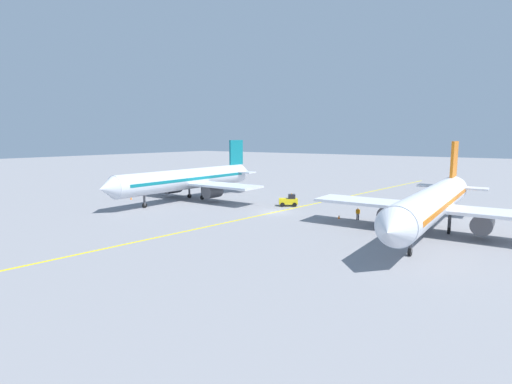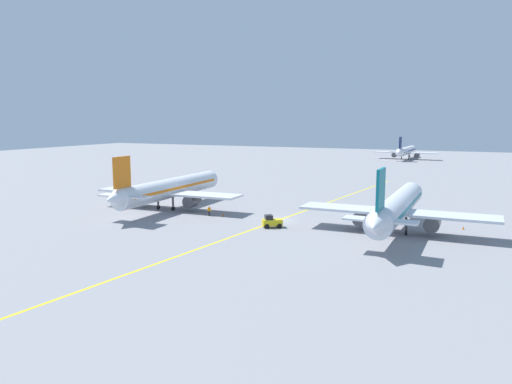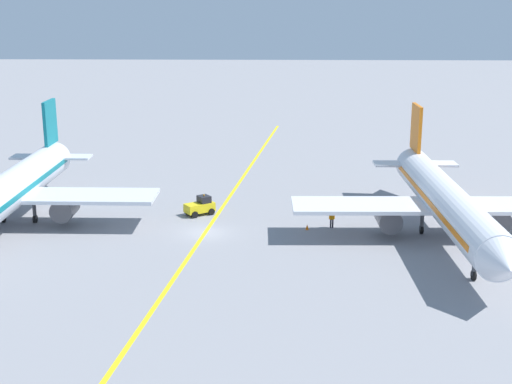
{
  "view_description": "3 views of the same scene",
  "coord_description": "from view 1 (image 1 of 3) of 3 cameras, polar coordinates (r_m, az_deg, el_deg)",
  "views": [
    {
      "loc": [
        -31.93,
        49.42,
        11.1
      ],
      "look_at": [
        4.89,
        -2.06,
        2.45
      ],
      "focal_mm": 28.0,
      "sensor_mm": 36.0,
      "label": 1
    },
    {
      "loc": [
        29.93,
        -74.8,
        16.46
      ],
      "look_at": [
        -3.25,
        -2.24,
        4.73
      ],
      "focal_mm": 35.0,
      "sensor_mm": 36.0,
      "label": 2
    },
    {
      "loc": [
        -6.66,
        64.62,
        21.65
      ],
      "look_at": [
        -4.75,
        -4.74,
        2.79
      ],
      "focal_mm": 50.0,
      "sensor_mm": 36.0,
      "label": 3
    }
  ],
  "objects": [
    {
      "name": "baggage_tug_white",
      "position": [
        65.22,
        4.72,
        -1.24
      ],
      "size": [
        3.32,
        2.95,
        2.11
      ],
      "color": "gold",
      "rests_on": "ground"
    },
    {
      "name": "ground_plane",
      "position": [
        59.88,
        2.66,
        -2.91
      ],
      "size": [
        400.0,
        400.0,
        0.0
      ],
      "primitive_type": "plane",
      "color": "gray"
    },
    {
      "name": "airplane_at_gate",
      "position": [
        49.7,
        23.98,
        -1.45
      ],
      "size": [
        28.11,
        35.46,
        10.6
      ],
      "color": "silver",
      "rests_on": "ground"
    },
    {
      "name": "apron_yellow_centreline",
      "position": [
        59.88,
        2.66,
        -2.9
      ],
      "size": [
        14.6,
        119.2,
        0.01
      ],
      "primitive_type": "cube",
      "rotation": [
        0.0,
        0.0,
        -0.12
      ],
      "color": "yellow",
      "rests_on": "ground"
    },
    {
      "name": "ground_crew_worker",
      "position": [
        55.91,
        14.35,
        -2.96
      ],
      "size": [
        0.58,
        0.27,
        1.68
      ],
      "color": "#23232D",
      "rests_on": "ground"
    },
    {
      "name": "traffic_cone_mid_apron",
      "position": [
        75.42,
        -17.41,
        -0.83
      ],
      "size": [
        0.32,
        0.32,
        0.55
      ],
      "primitive_type": "cone",
      "color": "orange",
      "rests_on": "ground"
    },
    {
      "name": "traffic_cone_near_nose",
      "position": [
        56.32,
        11.77,
        -3.46
      ],
      "size": [
        0.32,
        0.32,
        0.55
      ],
      "primitive_type": "cone",
      "color": "orange",
      "rests_on": "ground"
    },
    {
      "name": "airplane_adjacent_stand",
      "position": [
        72.1,
        -9.52,
        1.79
      ],
      "size": [
        28.01,
        35.4,
        10.6
      ],
      "color": "silver",
      "rests_on": "ground"
    }
  ]
}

